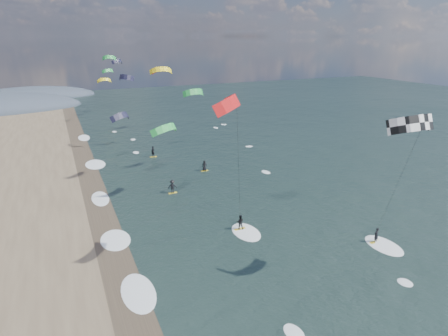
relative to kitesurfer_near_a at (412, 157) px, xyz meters
name	(u,v)px	position (x,y,z in m)	size (l,w,h in m)	color
ground	(300,300)	(-8.61, 0.72, -10.56)	(260.00, 260.00, 0.00)	black
wet_sand_strip	(118,268)	(-20.61, 10.72, -10.56)	(3.00, 240.00, 0.00)	#382D23
kitesurfer_near_a	(412,157)	(0.00, 0.00, 0.00)	(7.49, 8.24, 14.56)	gold
kitesurfer_near_b	(239,151)	(-10.16, 8.37, -0.60)	(6.81, 9.15, 15.47)	gold
far_kitesurfers	(176,172)	(-9.37, 29.67, -9.68)	(8.01, 16.97, 1.84)	gold
bg_kite_field	(136,78)	(-9.03, 54.59, 1.08)	(16.40, 70.06, 7.41)	black
shoreline_surf	(123,240)	(-19.41, 15.47, -10.56)	(2.40, 79.40, 0.11)	white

